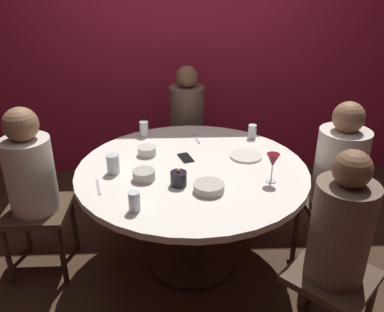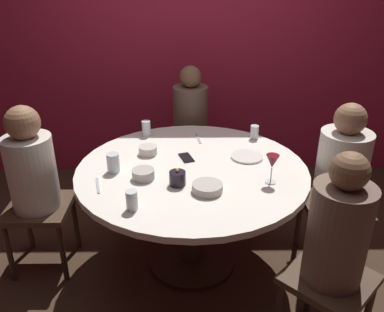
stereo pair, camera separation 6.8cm
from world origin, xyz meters
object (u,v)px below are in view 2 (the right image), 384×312
object	(u,v)px
bowl_serving_large	(207,188)
cup_center_front	(113,163)
dinner_plate	(247,157)
cup_near_candle	(132,200)
seated_diner_left	(32,172)
dining_table	(192,187)
bowl_salad_center	(148,150)
cup_by_right_diner	(254,132)
cell_phone	(186,158)
bowl_small_white	(143,174)
seated_diner_right	(341,170)
seated_diner_front_right	(337,237)
candle_holder	(177,178)
wine_glass	(272,163)
seated_diner_back	(191,118)
cup_by_left_diner	(146,128)

from	to	relation	value
bowl_serving_large	cup_center_front	distance (m)	0.62
dinner_plate	cup_near_candle	size ratio (longest dim) A/B	1.99
seated_diner_left	cup_near_candle	distance (m)	0.84
dining_table	cup_center_front	bearing A→B (deg)	-174.60
bowl_salad_center	cup_by_right_diner	distance (m)	0.79
cell_phone	bowl_small_white	xyz separation A→B (m)	(-0.25, -0.27, 0.02)
seated_diner_right	seated_diner_front_right	bearing A→B (deg)	69.30
candle_holder	wine_glass	size ratio (longest dim) A/B	0.60
seated_diner_front_right	cup_center_front	distance (m)	1.33
candle_holder	bowl_salad_center	bearing A→B (deg)	116.27
dining_table	bowl_salad_center	xyz separation A→B (m)	(-0.29, 0.20, 0.17)
cell_phone	seated_diner_left	bearing A→B (deg)	-10.37
seated_diner_back	wine_glass	distance (m)	1.26
bowl_serving_large	seated_diner_right	bearing A→B (deg)	18.78
cell_phone	bowl_serving_large	world-z (taller)	bowl_serving_large
bowl_serving_large	cup_center_front	xyz separation A→B (m)	(-0.56, 0.25, 0.04)
seated_diner_right	candle_holder	world-z (taller)	seated_diner_right
cup_by_left_diner	cup_center_front	bearing A→B (deg)	-104.65
dining_table	cup_near_candle	bearing A→B (deg)	-123.92
candle_holder	bowl_small_white	world-z (taller)	candle_holder
dining_table	seated_diner_back	bearing A→B (deg)	90.00
candle_holder	cup_by_left_diner	world-z (taller)	cup_by_left_diner
seated_diner_front_right	bowl_salad_center	world-z (taller)	seated_diner_front_right
seated_diner_left	candle_holder	world-z (taller)	seated_diner_left
seated_diner_left	bowl_small_white	distance (m)	0.73
wine_glass	dinner_plate	size ratio (longest dim) A/B	0.82
bowl_small_white	cup_by_left_diner	size ratio (longest dim) A/B	1.18
seated_diner_front_right	dinner_plate	bearing A→B (deg)	-23.68
seated_diner_right	bowl_serving_large	xyz separation A→B (m)	(-0.86, -0.29, 0.05)
bowl_small_white	cup_near_candle	distance (m)	0.33
seated_diner_front_right	bowl_serving_large	world-z (taller)	seated_diner_front_right
cup_near_candle	cup_center_front	world-z (taller)	cup_center_front
dinner_plate	cup_by_right_diner	distance (m)	0.33
seated_diner_left	dining_table	bearing A→B (deg)	0.00
bowl_salad_center	cup_center_front	size ratio (longest dim) A/B	1.03
dining_table	bowl_salad_center	bearing A→B (deg)	145.45
cell_phone	bowl_serving_large	xyz separation A→B (m)	(0.12, -0.43, 0.02)
seated_diner_left	cup_by_right_diner	bearing A→B (deg)	17.34
dinner_plate	cup_near_candle	bearing A→B (deg)	-138.07
cell_phone	cup_near_candle	distance (m)	0.67
candle_holder	cell_phone	size ratio (longest dim) A/B	0.75
seated_diner_back	bowl_small_white	size ratio (longest dim) A/B	8.65
seated_diner_front_right	bowl_small_white	size ratio (longest dim) A/B	8.67
bowl_small_white	seated_diner_left	bearing A→B (deg)	169.04
dinner_plate	bowl_serving_large	size ratio (longest dim) A/B	1.24
bowl_salad_center	cup_by_right_diner	world-z (taller)	cup_by_right_diner
candle_holder	cup_near_candle	distance (m)	0.34
seated_diner_left	candle_holder	distance (m)	0.94
bowl_small_white	bowl_serving_large	bearing A→B (deg)	-22.58
seated_diner_front_right	cup_by_right_diner	xyz separation A→B (m)	(-0.23, 1.14, 0.08)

